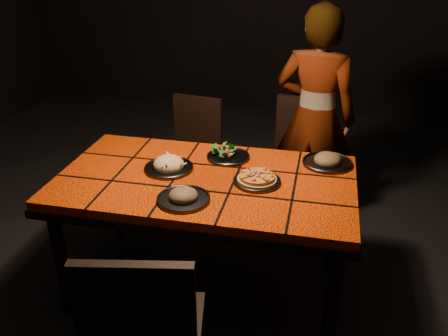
% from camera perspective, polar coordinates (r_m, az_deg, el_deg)
% --- Properties ---
extents(room_shell, '(6.04, 7.04, 3.08)m').
position_cam_1_polar(room_shell, '(2.32, -2.57, 15.54)').
color(room_shell, black).
rests_on(room_shell, ground).
extents(dining_table, '(1.62, 0.92, 0.75)m').
position_cam_1_polar(dining_table, '(2.61, -2.20, -2.65)').
color(dining_table, '#FF4808').
rests_on(dining_table, ground).
extents(chair_near, '(0.50, 0.50, 0.95)m').
position_cam_1_polar(chair_near, '(1.98, -9.53, -18.77)').
color(chair_near, black).
rests_on(chair_near, ground).
extents(chair_far_left, '(0.44, 0.44, 0.86)m').
position_cam_1_polar(chair_far_left, '(3.59, -3.72, 2.59)').
color(chair_far_left, black).
rests_on(chair_far_left, ground).
extents(chair_far_right, '(0.47, 0.47, 0.91)m').
position_cam_1_polar(chair_far_right, '(3.43, 9.07, 1.66)').
color(chair_far_right, black).
rests_on(chair_far_right, ground).
extents(diner, '(0.63, 0.47, 1.56)m').
position_cam_1_polar(diner, '(3.39, 10.87, 5.99)').
color(diner, brown).
rests_on(diner, ground).
extents(plate_pizza, '(0.30, 0.30, 0.04)m').
position_cam_1_polar(plate_pizza, '(2.51, 3.98, -1.39)').
color(plate_pizza, '#3B3B41').
rests_on(plate_pizza, dining_table).
extents(plate_pasta, '(0.28, 0.28, 0.09)m').
position_cam_1_polar(plate_pasta, '(2.66, -6.66, 0.30)').
color(plate_pasta, '#3B3B41').
rests_on(plate_pasta, dining_table).
extents(plate_salad, '(0.25, 0.25, 0.07)m').
position_cam_1_polar(plate_salad, '(2.78, 0.52, 1.68)').
color(plate_salad, '#3B3B41').
rests_on(plate_salad, dining_table).
extents(plate_mushroom_a, '(0.27, 0.27, 0.09)m').
position_cam_1_polar(plate_mushroom_a, '(2.35, -4.91, -3.41)').
color(plate_mushroom_a, '#3B3B41').
rests_on(plate_mushroom_a, dining_table).
extents(plate_mushroom_b, '(0.28, 0.28, 0.09)m').
position_cam_1_polar(plate_mushroom_b, '(2.77, 12.33, 0.93)').
color(plate_mushroom_b, '#3B3B41').
rests_on(plate_mushroom_b, dining_table).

